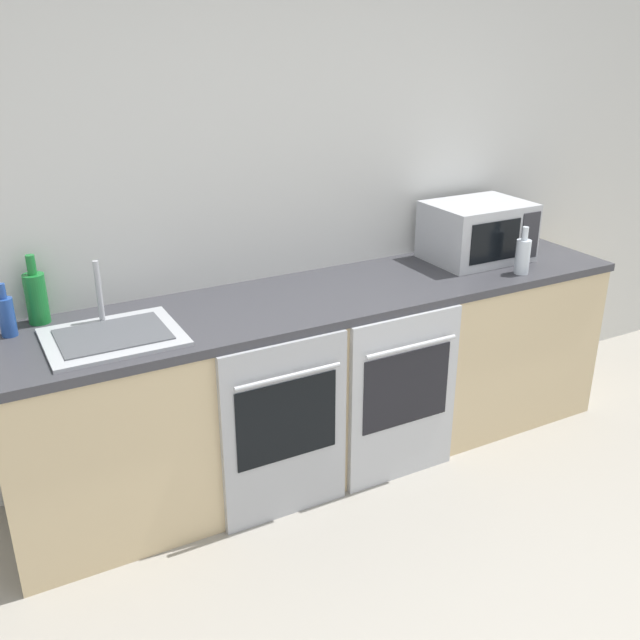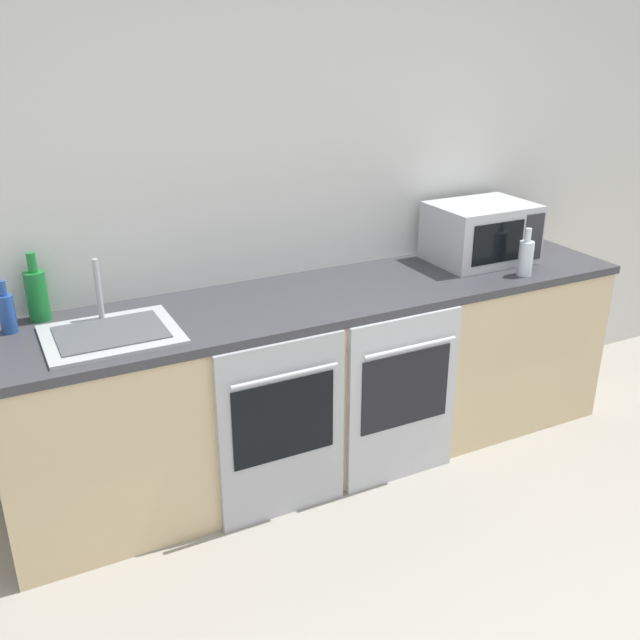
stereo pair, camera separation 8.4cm
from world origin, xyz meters
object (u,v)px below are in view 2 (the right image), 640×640
at_px(sink, 111,333).
at_px(bottle_blue, 7,312).
at_px(microwave, 481,232).
at_px(bottle_green, 37,294).
at_px(oven_right, 403,399).
at_px(bottle_clear, 526,257).
at_px(kettle, 520,226).
at_px(oven_left, 283,431).

bearing_deg(sink, bottle_blue, 148.00).
xyz_separation_m(microwave, bottle_blue, (-2.31, 0.09, -0.07)).
relative_size(bottle_green, bottle_blue, 1.34).
height_order(oven_right, bottle_blue, bottle_blue).
height_order(oven_right, microwave, microwave).
height_order(bottle_clear, bottle_blue, bottle_clear).
height_order(oven_right, kettle, kettle).
xyz_separation_m(oven_left, bottle_blue, (-0.98, 0.51, 0.54)).
bearing_deg(oven_left, oven_right, 0.00).
height_order(microwave, bottle_blue, microwave).
bearing_deg(bottle_green, bottle_blue, -145.95).
height_order(oven_left, sink, sink).
bearing_deg(bottle_green, oven_left, -35.30).
bearing_deg(oven_left, bottle_green, 144.70).
bearing_deg(kettle, oven_left, -162.57).
bearing_deg(oven_left, bottle_blue, 152.25).
relative_size(bottle_clear, sink, 0.46).
distance_m(oven_right, sink, 1.35).
bearing_deg(oven_left, kettle, 17.43).
bearing_deg(bottle_green, bottle_clear, -12.06).
distance_m(bottle_green, bottle_blue, 0.16).
relative_size(bottle_green, kettle, 1.28).
xyz_separation_m(oven_right, sink, (-1.23, 0.29, 0.47)).
xyz_separation_m(bottle_green, bottle_blue, (-0.13, -0.09, -0.03)).
xyz_separation_m(bottle_green, kettle, (2.56, -0.06, -0.00)).
height_order(oven_left, microwave, microwave).
distance_m(kettle, sink, 2.34).
distance_m(microwave, bottle_green, 2.19).
xyz_separation_m(oven_left, kettle, (1.71, 0.54, 0.57)).
xyz_separation_m(microwave, bottle_green, (-2.18, 0.18, -0.04)).
relative_size(microwave, sink, 0.98).
distance_m(oven_left, kettle, 1.88).
xyz_separation_m(bottle_clear, kettle, (0.32, 0.41, 0.02)).
height_order(oven_left, oven_right, same).
bearing_deg(oven_left, microwave, 17.47).
distance_m(microwave, sink, 1.96).
relative_size(oven_right, bottle_green, 2.86).
xyz_separation_m(oven_left, oven_right, (0.61, 0.00, 0.00)).
relative_size(oven_left, microwave, 1.64).
bearing_deg(kettle, oven_right, -153.90).
relative_size(microwave, kettle, 2.23).
xyz_separation_m(bottle_clear, bottle_blue, (-2.36, 0.39, -0.01)).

